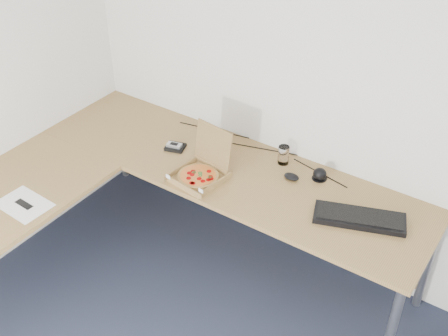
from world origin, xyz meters
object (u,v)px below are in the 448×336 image
Objects in this scene: keyboard at (359,218)px; wallet at (175,147)px; drinking_glass at (284,155)px; desk at (141,189)px; pizza_box at (200,173)px.

keyboard is 1.24m from wallet.
keyboard is at bearing -16.81° from wallet.
drinking_glass reaches higher than keyboard.
wallet is (-1.24, -0.01, -0.01)m from keyboard.
drinking_glass is (0.57, 0.66, 0.09)m from desk.
desk is 5.18× the size of keyboard.
pizza_box reaches higher than desk.
pizza_box is 0.35m from wallet.
drinking_glass is at bearing 3.59° from wallet.
drinking_glass is (0.33, 0.41, 0.03)m from pizza_box.
desk is 7.93× the size of pizza_box.
pizza_box is at bearing -129.17° from drinking_glass.
desk is at bearing -97.22° from wallet.
wallet is at bearing 99.90° from desk.
drinking_glass is 0.64m from keyboard.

